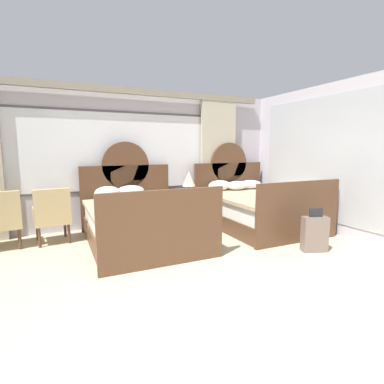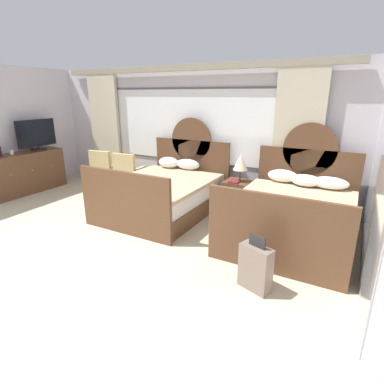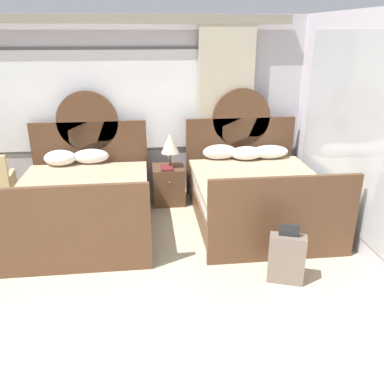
{
  "view_description": "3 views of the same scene",
  "coord_description": "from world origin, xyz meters",
  "px_view_note": "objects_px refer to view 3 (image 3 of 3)",
  "views": [
    {
      "loc": [
        -1.07,
        -1.95,
        1.54
      ],
      "look_at": [
        0.97,
        2.43,
        0.83
      ],
      "focal_mm": 27.63,
      "sensor_mm": 36.0,
      "label": 1
    },
    {
      "loc": [
        3.22,
        -1.79,
        2.12
      ],
      "look_at": [
        0.97,
        2.32,
        0.61
      ],
      "focal_mm": 28.51,
      "sensor_mm": 36.0,
      "label": 2
    },
    {
      "loc": [
        1.01,
        -2.33,
        2.47
      ],
      "look_at": [
        1.54,
        2.1,
        0.68
      ],
      "focal_mm": 37.82,
      "sensor_mm": 36.0,
      "label": 3
    }
  ],
  "objects_px": {
    "book_on_nightstand": "(167,168)",
    "suitcase_on_floor": "(287,259)",
    "bed_near_window": "(84,202)",
    "bed_near_mirror": "(256,193)",
    "nightstand_between_beds": "(169,185)",
    "table_lamp_on_nightstand": "(170,143)"
  },
  "relations": [
    {
      "from": "bed_near_window",
      "to": "nightstand_between_beds",
      "type": "height_order",
      "value": "bed_near_window"
    },
    {
      "from": "bed_near_window",
      "to": "bed_near_mirror",
      "type": "xyz_separation_m",
      "value": [
        2.33,
        0.01,
        0.01
      ]
    },
    {
      "from": "bed_near_mirror",
      "to": "suitcase_on_floor",
      "type": "bearing_deg",
      "value": -93.23
    },
    {
      "from": "bed_near_window",
      "to": "nightstand_between_beds",
      "type": "bearing_deg",
      "value": 32.08
    },
    {
      "from": "suitcase_on_floor",
      "to": "nightstand_between_beds",
      "type": "bearing_deg",
      "value": 115.29
    },
    {
      "from": "nightstand_between_beds",
      "to": "book_on_nightstand",
      "type": "xyz_separation_m",
      "value": [
        -0.03,
        -0.09,
        0.3
      ]
    },
    {
      "from": "table_lamp_on_nightstand",
      "to": "suitcase_on_floor",
      "type": "distance_m",
      "value": 2.59
    },
    {
      "from": "book_on_nightstand",
      "to": "bed_near_window",
      "type": "bearing_deg",
      "value": -150.82
    },
    {
      "from": "table_lamp_on_nightstand",
      "to": "book_on_nightstand",
      "type": "relative_size",
      "value": 2.0
    },
    {
      "from": "bed_near_mirror",
      "to": "book_on_nightstand",
      "type": "xyz_separation_m",
      "value": [
        -1.19,
        0.63,
        0.21
      ]
    },
    {
      "from": "bed_near_mirror",
      "to": "nightstand_between_beds",
      "type": "relative_size",
      "value": 3.89
    },
    {
      "from": "bed_near_window",
      "to": "suitcase_on_floor",
      "type": "xyz_separation_m",
      "value": [
        2.24,
        -1.54,
        -0.1
      ]
    },
    {
      "from": "table_lamp_on_nightstand",
      "to": "suitcase_on_floor",
      "type": "xyz_separation_m",
      "value": [
        1.04,
        -2.28,
        -0.66
      ]
    },
    {
      "from": "book_on_nightstand",
      "to": "suitcase_on_floor",
      "type": "relative_size",
      "value": 0.39
    },
    {
      "from": "nightstand_between_beds",
      "to": "suitcase_on_floor",
      "type": "relative_size",
      "value": 0.86
    },
    {
      "from": "bed_near_window",
      "to": "book_on_nightstand",
      "type": "bearing_deg",
      "value": 29.18
    },
    {
      "from": "bed_near_mirror",
      "to": "suitcase_on_floor",
      "type": "distance_m",
      "value": 1.56
    },
    {
      "from": "nightstand_between_beds",
      "to": "table_lamp_on_nightstand",
      "type": "height_order",
      "value": "table_lamp_on_nightstand"
    },
    {
      "from": "bed_near_window",
      "to": "book_on_nightstand",
      "type": "relative_size",
      "value": 8.52
    },
    {
      "from": "bed_near_window",
      "to": "book_on_nightstand",
      "type": "xyz_separation_m",
      "value": [
        1.14,
        0.64,
        0.22
      ]
    },
    {
      "from": "bed_near_mirror",
      "to": "book_on_nightstand",
      "type": "bearing_deg",
      "value": 152.24
    },
    {
      "from": "bed_near_window",
      "to": "bed_near_mirror",
      "type": "bearing_deg",
      "value": 0.28
    }
  ]
}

